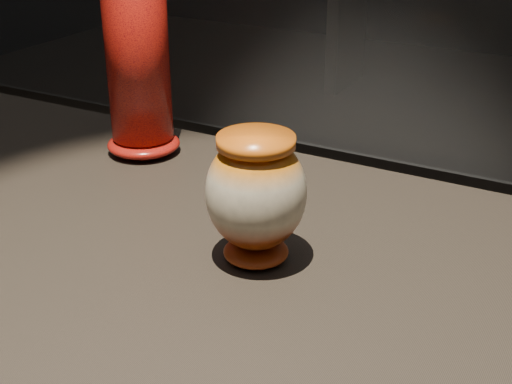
% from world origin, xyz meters
% --- Properties ---
extents(main_vase, '(0.14, 0.14, 0.19)m').
position_xyz_m(main_vase, '(-0.02, 0.01, 1.00)').
color(main_vase, maroon).
rests_on(main_vase, display_plinth).
extents(tall_vase, '(0.17, 0.17, 0.44)m').
position_xyz_m(tall_vase, '(-0.40, 0.26, 1.11)').
color(tall_vase, red).
rests_on(tall_vase, display_plinth).
extents(back_shelf, '(2.00, 0.60, 0.90)m').
position_xyz_m(back_shelf, '(-0.49, 3.67, 0.64)').
color(back_shelf, black).
rests_on(back_shelf, ground).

